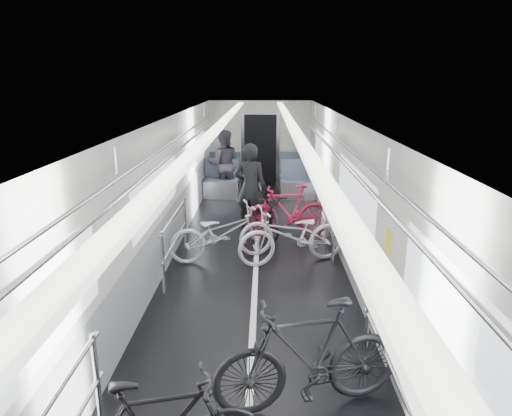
{
  "coord_description": "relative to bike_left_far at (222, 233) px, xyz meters",
  "views": [
    {
      "loc": [
        0.14,
        -6.6,
        3.04
      ],
      "look_at": [
        0.0,
        0.51,
        1.0
      ],
      "focal_mm": 32.0,
      "sensor_mm": 36.0,
      "label": 1
    }
  ],
  "objects": [
    {
      "name": "bike_aisle",
      "position": [
        0.77,
        1.46,
        -0.07
      ],
      "size": [
        0.97,
        1.67,
        0.83
      ],
      "primitive_type": "imported",
      "rotation": [
        0.0,
        0.0,
        0.28
      ],
      "color": "black",
      "rests_on": "floor"
    },
    {
      "name": "bike_left_far",
      "position": [
        0.0,
        0.0,
        0.0
      ],
      "size": [
        1.94,
        1.21,
        0.96
      ],
      "primitive_type": "imported",
      "rotation": [
        0.0,
        0.0,
        1.91
      ],
      "color": "#BBBBC0",
      "rests_on": "floor"
    },
    {
      "name": "bike_right_far",
      "position": [
        1.19,
        1.25,
        0.04
      ],
      "size": [
        1.77,
        0.72,
        1.04
      ],
      "primitive_type": "imported",
      "rotation": [
        0.0,
        0.0,
        -1.43
      ],
      "color": "#BA1639",
      "rests_on": "floor"
    },
    {
      "name": "bike_right_mid",
      "position": [
        1.2,
        -0.15,
        0.01
      ],
      "size": [
        2.0,
        1.19,
        0.99
      ],
      "primitive_type": "imported",
      "rotation": [
        0.0,
        0.0,
        -1.27
      ],
      "color": "silver",
      "rests_on": "floor"
    },
    {
      "name": "person_seated",
      "position": [
        -0.35,
        4.37,
        0.39
      ],
      "size": [
        0.89,
        0.71,
        1.75
      ],
      "primitive_type": "imported",
      "rotation": [
        0.0,
        0.0,
        3.19
      ],
      "color": "#2D2931",
      "rests_on": "floor"
    },
    {
      "name": "bike_right_near",
      "position": [
        1.14,
        -3.66,
        0.07
      ],
      "size": [
        1.9,
        0.94,
        1.1
      ],
      "primitive_type": "imported",
      "rotation": [
        0.0,
        0.0,
        -1.33
      ],
      "color": "black",
      "rests_on": "floor"
    },
    {
      "name": "person_standing",
      "position": [
        0.43,
        1.56,
        0.42
      ],
      "size": [
        0.74,
        0.56,
        1.81
      ],
      "primitive_type": "imported",
      "rotation": [
        0.0,
        0.0,
        2.93
      ],
      "color": "black",
      "rests_on": "floor"
    },
    {
      "name": "car_shell",
      "position": [
        0.59,
        1.01,
        0.65
      ],
      "size": [
        3.02,
        14.01,
        2.41
      ],
      "color": "black",
      "rests_on": "ground"
    }
  ]
}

